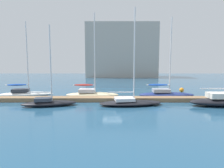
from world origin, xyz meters
TOP-DOWN VIEW (x-y plane):
  - ground_plane at (0.00, 0.00)m, footprint 120.00×120.00m
  - dock_pier at (0.00, 0.00)m, footprint 31.92×1.66m
  - sailboat_0 at (-12.65, 3.18)m, footprint 7.74×3.27m
  - sailboat_1 at (-7.34, -2.84)m, footprint 6.41×3.07m
  - sailboat_2 at (-2.96, 2.59)m, footprint 7.51×2.28m
  - sailboat_3 at (2.04, -2.50)m, footprint 7.62×3.31m
  - sailboat_4 at (7.60, 2.56)m, footprint 7.83×2.36m
  - mooring_buoy_orange at (11.64, 7.58)m, footprint 0.74×0.74m
  - harbor_building_distant at (3.11, 41.13)m, footprint 23.20×8.80m

SIDE VIEW (x-z plane):
  - ground_plane at x=0.00m, z-range 0.00..0.00m
  - dock_pier at x=0.00m, z-range 0.00..0.53m
  - mooring_buoy_orange at x=11.64m, z-range 0.00..0.74m
  - sailboat_3 at x=2.04m, z-range -5.10..5.99m
  - sailboat_1 at x=-7.34m, z-range -4.11..5.03m
  - sailboat_0 at x=-12.65m, z-range -4.78..5.89m
  - sailboat_4 at x=7.60m, z-range -5.01..6.13m
  - sailboat_2 at x=-2.96m, z-range -5.29..6.43m
  - harbor_building_distant at x=3.11m, z-range 0.00..17.46m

